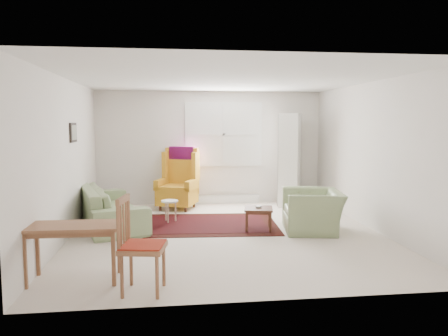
{
  "coord_description": "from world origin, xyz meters",
  "views": [
    {
      "loc": [
        -0.92,
        -6.95,
        1.82
      ],
      "look_at": [
        0.0,
        0.3,
        1.05
      ],
      "focal_mm": 35.0,
      "sensor_mm": 36.0,
      "label": 1
    }
  ],
  "objects": [
    {
      "name": "coffee_table",
      "position": [
        0.57,
        0.17,
        0.19
      ],
      "size": [
        0.55,
        0.55,
        0.38
      ],
      "primitive_type": null,
      "rotation": [
        0.0,
        0.0,
        -0.19
      ],
      "color": "#482316",
      "rests_on": "ground"
    },
    {
      "name": "armchair",
      "position": [
        1.46,
        -0.01,
        0.41
      ],
      "size": [
        1.08,
        1.19,
        0.82
      ],
      "primitive_type": "imported",
      "rotation": [
        0.0,
        0.0,
        -1.73
      ],
      "color": "gray",
      "rests_on": "ground"
    },
    {
      "name": "sofa",
      "position": [
        -1.96,
        0.87,
        0.47
      ],
      "size": [
        1.53,
        2.48,
        0.94
      ],
      "primitive_type": "imported",
      "rotation": [
        0.0,
        0.0,
        1.86
      ],
      "color": "gray",
      "rests_on": "ground"
    },
    {
      "name": "rug",
      "position": [
        -0.4,
        0.68,
        0.01
      ],
      "size": [
        2.88,
        1.96,
        0.03
      ],
      "primitive_type": null,
      "rotation": [
        0.0,
        0.0,
        -0.07
      ],
      "color": "black",
      "rests_on": "ground"
    },
    {
      "name": "cabinet",
      "position": [
        1.72,
        2.32,
        1.0
      ],
      "size": [
        0.69,
        0.9,
        2.01
      ],
      "primitive_type": null,
      "rotation": [
        0.0,
        0.0,
        -0.38
      ],
      "color": "white",
      "rests_on": "ground"
    },
    {
      "name": "desk",
      "position": [
        -2.01,
        -1.9,
        0.33
      ],
      "size": [
        1.05,
        0.55,
        0.66
      ],
      "primitive_type": null,
      "rotation": [
        0.0,
        0.0,
        -0.03
      ],
      "color": "brown",
      "rests_on": "ground"
    },
    {
      "name": "wingback_chair",
      "position": [
        -0.76,
        2.14,
        0.65
      ],
      "size": [
        0.99,
        1.01,
        1.3
      ],
      "primitive_type": null,
      "rotation": [
        0.0,
        0.0,
        -0.36
      ],
      "color": "gold",
      "rests_on": "ground"
    },
    {
      "name": "stool",
      "position": [
        -0.92,
        0.94,
        0.2
      ],
      "size": [
        0.36,
        0.36,
        0.41
      ],
      "primitive_type": null,
      "rotation": [
        0.0,
        0.0,
        0.21
      ],
      "color": "white",
      "rests_on": "ground"
    },
    {
      "name": "room",
      "position": [
        0.02,
        0.21,
        1.26
      ],
      "size": [
        5.04,
        5.54,
        2.51
      ],
      "color": "silver",
      "rests_on": "ground"
    },
    {
      "name": "desk_chair",
      "position": [
        -1.21,
        -2.35,
        0.52
      ],
      "size": [
        0.53,
        0.53,
        1.04
      ],
      "primitive_type": null,
      "rotation": [
        0.0,
        0.0,
        1.4
      ],
      "color": "brown",
      "rests_on": "ground"
    }
  ]
}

